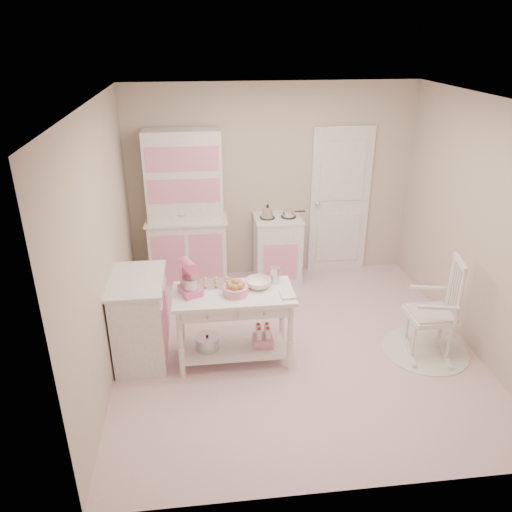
{
  "coord_description": "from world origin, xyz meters",
  "views": [
    {
      "loc": [
        -0.96,
        -4.49,
        3.18
      ],
      "look_at": [
        -0.39,
        0.35,
        0.95
      ],
      "focal_mm": 35.0,
      "sensor_mm": 36.0,
      "label": 1
    }
  ],
  "objects_px": {
    "stove": "(277,249)",
    "work_table": "(234,326)",
    "base_cabinet": "(140,318)",
    "hutch": "(186,211)",
    "stand_mixer": "(190,278)",
    "bread_basket": "(236,290)",
    "rocking_chair": "(432,307)"
  },
  "relations": [
    {
      "from": "base_cabinet",
      "to": "bread_basket",
      "type": "distance_m",
      "value": 1.07
    },
    {
      "from": "work_table",
      "to": "bread_basket",
      "type": "xyz_separation_m",
      "value": [
        0.02,
        -0.05,
        0.45
      ]
    },
    {
      "from": "work_table",
      "to": "rocking_chair",
      "type": "bearing_deg",
      "value": -2.68
    },
    {
      "from": "bread_basket",
      "to": "stove",
      "type": "bearing_deg",
      "value": 68.69
    },
    {
      "from": "base_cabinet",
      "to": "work_table",
      "type": "relative_size",
      "value": 0.77
    },
    {
      "from": "stove",
      "to": "rocking_chair",
      "type": "distance_m",
      "value": 2.29
    },
    {
      "from": "base_cabinet",
      "to": "bread_basket",
      "type": "relative_size",
      "value": 3.68
    },
    {
      "from": "stand_mixer",
      "to": "rocking_chair",
      "type": "bearing_deg",
      "value": -25.53
    },
    {
      "from": "stand_mixer",
      "to": "hutch",
      "type": "bearing_deg",
      "value": 68.89
    },
    {
      "from": "rocking_chair",
      "to": "hutch",
      "type": "bearing_deg",
      "value": 155.18
    },
    {
      "from": "hutch",
      "to": "stove",
      "type": "bearing_deg",
      "value": -2.39
    },
    {
      "from": "base_cabinet",
      "to": "work_table",
      "type": "height_order",
      "value": "base_cabinet"
    },
    {
      "from": "bread_basket",
      "to": "rocking_chair",
      "type": "bearing_deg",
      "value": -1.31
    },
    {
      "from": "hutch",
      "to": "stand_mixer",
      "type": "height_order",
      "value": "hutch"
    },
    {
      "from": "work_table",
      "to": "hutch",
      "type": "bearing_deg",
      "value": 104.68
    },
    {
      "from": "base_cabinet",
      "to": "stand_mixer",
      "type": "xyz_separation_m",
      "value": [
        0.53,
        -0.15,
        0.51
      ]
    },
    {
      "from": "stove",
      "to": "bread_basket",
      "type": "distance_m",
      "value": 1.98
    },
    {
      "from": "stove",
      "to": "base_cabinet",
      "type": "relative_size",
      "value": 1.0
    },
    {
      "from": "hutch",
      "to": "rocking_chair",
      "type": "relative_size",
      "value": 1.89
    },
    {
      "from": "base_cabinet",
      "to": "stand_mixer",
      "type": "relative_size",
      "value": 2.71
    },
    {
      "from": "hutch",
      "to": "stand_mixer",
      "type": "relative_size",
      "value": 6.12
    },
    {
      "from": "work_table",
      "to": "stove",
      "type": "bearing_deg",
      "value": 67.58
    },
    {
      "from": "hutch",
      "to": "work_table",
      "type": "height_order",
      "value": "hutch"
    },
    {
      "from": "bread_basket",
      "to": "hutch",
      "type": "bearing_deg",
      "value": 104.88
    },
    {
      "from": "stove",
      "to": "bread_basket",
      "type": "bearing_deg",
      "value": -111.31
    },
    {
      "from": "base_cabinet",
      "to": "bread_basket",
      "type": "xyz_separation_m",
      "value": [
        0.97,
        -0.22,
        0.39
      ]
    },
    {
      "from": "base_cabinet",
      "to": "work_table",
      "type": "bearing_deg",
      "value": -10.14
    },
    {
      "from": "base_cabinet",
      "to": "rocking_chair",
      "type": "relative_size",
      "value": 0.84
    },
    {
      "from": "stand_mixer",
      "to": "bread_basket",
      "type": "xyz_separation_m",
      "value": [
        0.44,
        -0.07,
        -0.12
      ]
    },
    {
      "from": "work_table",
      "to": "stand_mixer",
      "type": "xyz_separation_m",
      "value": [
        -0.42,
        0.02,
        0.57
      ]
    },
    {
      "from": "stove",
      "to": "work_table",
      "type": "xyz_separation_m",
      "value": [
        -0.73,
        -1.76,
        -0.06
      ]
    },
    {
      "from": "stove",
      "to": "stand_mixer",
      "type": "relative_size",
      "value": 2.71
    }
  ]
}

